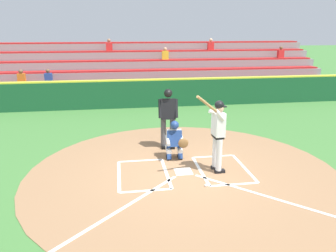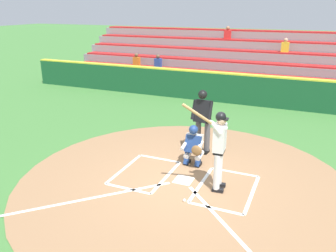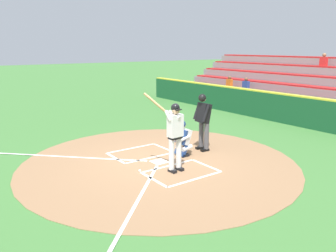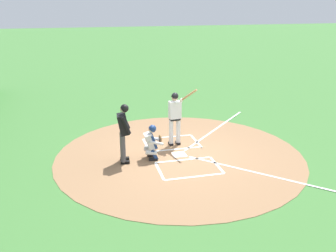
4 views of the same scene
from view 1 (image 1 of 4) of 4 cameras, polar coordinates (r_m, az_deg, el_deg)
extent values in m
plane|color=#427A38|center=(8.59, 2.68, -7.97)|extent=(120.00, 120.00, 0.00)
cylinder|color=#99704C|center=(8.59, 2.69, -7.94)|extent=(8.00, 8.00, 0.01)
cube|color=white|center=(8.58, 2.69, -7.88)|extent=(0.44, 0.44, 0.01)
cube|color=white|center=(9.63, 7.80, -5.23)|extent=(1.20, 0.08, 0.01)
cube|color=white|center=(8.07, 11.41, -9.89)|extent=(1.20, 0.08, 0.01)
cube|color=white|center=(8.68, 5.63, -7.67)|extent=(0.08, 1.80, 0.01)
cube|color=white|center=(9.03, 13.08, -7.03)|extent=(0.08, 1.80, 0.01)
cube|color=white|center=(9.28, -4.82, -5.99)|extent=(1.20, 0.08, 0.01)
cube|color=white|center=(7.65, -3.85, -11.13)|extent=(1.20, 0.08, 0.01)
cube|color=white|center=(8.51, -0.31, -8.08)|extent=(0.08, 1.80, 0.01)
cube|color=white|center=(8.44, -8.49, -8.51)|extent=(0.08, 1.80, 0.01)
cube|color=white|center=(6.61, -12.37, -16.34)|extent=(3.73, 3.73, 0.01)
cube|color=white|center=(7.55, 22.30, -12.86)|extent=(3.73, 3.73, 0.01)
cylinder|color=white|center=(8.65, 8.19, -4.37)|extent=(0.15, 0.15, 0.84)
cube|color=black|center=(8.83, 8.32, -7.10)|extent=(0.27, 0.14, 0.09)
cylinder|color=white|center=(8.42, 8.82, -4.98)|extent=(0.15, 0.15, 0.84)
cube|color=black|center=(8.61, 8.94, -7.77)|extent=(0.27, 0.14, 0.09)
cube|color=black|center=(8.38, 8.64, -1.67)|extent=(0.24, 0.36, 0.10)
cube|color=white|center=(8.29, 8.73, 0.36)|extent=(0.27, 0.42, 0.60)
sphere|color=tan|center=(8.19, 8.99, 3.13)|extent=(0.21, 0.21, 0.21)
sphere|color=black|center=(8.17, 8.88, 3.60)|extent=(0.23, 0.23, 0.23)
cube|color=black|center=(8.22, 9.58, 3.39)|extent=(0.12, 0.18, 0.02)
cylinder|color=white|center=(8.21, 8.45, 2.25)|extent=(0.43, 0.12, 0.21)
cylinder|color=white|center=(8.02, 8.99, 1.88)|extent=(0.27, 0.11, 0.29)
cylinder|color=#AD7F4C|center=(7.70, 6.94, 3.66)|extent=(0.66, 0.41, 0.53)
cylinder|color=#AD7F4C|center=(8.00, 8.64, 2.30)|extent=(0.10, 0.10, 0.08)
cube|color=black|center=(9.41, 2.06, -5.40)|extent=(0.13, 0.26, 0.09)
cube|color=navy|center=(9.32, 2.11, -4.61)|extent=(0.12, 0.25, 0.37)
cylinder|color=silver|center=(9.38, 2.02, -3.94)|extent=(0.16, 0.36, 0.21)
cube|color=black|center=(9.37, 0.12, -5.50)|extent=(0.13, 0.26, 0.09)
cube|color=navy|center=(9.27, 0.16, -4.71)|extent=(0.12, 0.25, 0.37)
cylinder|color=silver|center=(9.34, 0.07, -4.03)|extent=(0.16, 0.36, 0.21)
cube|color=silver|center=(9.25, 1.05, -1.99)|extent=(0.41, 0.37, 0.52)
cube|color=navy|center=(9.15, 1.15, -2.21)|extent=(0.42, 0.23, 0.46)
sphere|color=beige|center=(9.08, 1.13, 0.08)|extent=(0.21, 0.21, 0.21)
sphere|color=navy|center=(9.05, 1.15, 0.17)|extent=(0.24, 0.24, 0.24)
cylinder|color=silver|center=(9.13, 2.45, -2.39)|extent=(0.10, 0.45, 0.20)
cylinder|color=silver|center=(9.07, -0.04, -2.50)|extent=(0.10, 0.45, 0.20)
ellipsoid|color=brown|center=(8.96, 2.67, -2.99)|extent=(0.28, 0.11, 0.28)
cylinder|color=#4C4C51|center=(10.10, 0.78, -1.04)|extent=(0.16, 0.16, 0.86)
cube|color=black|center=(10.20, 0.79, -3.62)|extent=(0.15, 0.29, 0.09)
cylinder|color=#4C4C51|center=(10.08, -0.81, -1.07)|extent=(0.16, 0.16, 0.86)
cube|color=black|center=(10.18, -0.78, -3.65)|extent=(0.15, 0.29, 0.09)
cube|color=black|center=(9.85, 0.00, 2.98)|extent=(0.47, 0.40, 0.66)
sphere|color=beige|center=(9.71, 0.01, 5.62)|extent=(0.22, 0.22, 0.22)
sphere|color=black|center=(9.69, 0.02, 5.71)|extent=(0.25, 0.25, 0.25)
cylinder|color=black|center=(9.78, 1.43, 3.06)|extent=(0.12, 0.29, 0.56)
cylinder|color=black|center=(9.75, -1.38, 3.01)|extent=(0.12, 0.29, 0.56)
sphere|color=white|center=(7.87, 6.56, -10.18)|extent=(0.07, 0.07, 0.07)
cube|color=#19512D|center=(15.52, -2.73, 5.64)|extent=(22.00, 0.36, 1.25)
cube|color=yellow|center=(15.41, -2.76, 8.03)|extent=(22.00, 0.32, 0.06)
cube|color=gray|center=(16.60, -3.09, 4.94)|extent=(20.00, 0.85, 0.45)
cube|color=red|center=(16.54, -3.10, 5.84)|extent=(19.60, 0.72, 0.08)
cube|color=gray|center=(17.38, -3.38, 6.23)|extent=(20.00, 0.85, 0.90)
cube|color=red|center=(17.30, -3.41, 7.82)|extent=(19.60, 0.72, 0.08)
cube|color=gray|center=(18.18, -3.65, 7.40)|extent=(20.00, 0.85, 1.35)
cube|color=red|center=(18.08, -3.69, 9.64)|extent=(19.60, 0.72, 0.08)
cube|color=gray|center=(18.98, -3.90, 8.47)|extent=(20.00, 0.85, 1.80)
cube|color=red|center=(18.87, -3.95, 11.30)|extent=(19.60, 0.72, 0.08)
cube|color=gray|center=(19.79, -4.12, 9.46)|extent=(20.00, 0.85, 2.25)
cube|color=red|center=(19.68, -4.20, 12.82)|extent=(19.60, 0.72, 0.08)
cube|color=gray|center=(20.61, -4.34, 10.36)|extent=(20.00, 0.85, 2.70)
cube|color=red|center=(20.51, -4.42, 14.23)|extent=(19.60, 0.72, 0.08)
cube|color=red|center=(21.06, 18.92, 11.75)|extent=(0.36, 0.22, 0.46)
sphere|color=brown|center=(21.04, 19.01, 12.67)|extent=(0.20, 0.20, 0.20)
cube|color=red|center=(20.33, 7.40, 13.61)|extent=(0.36, 0.22, 0.46)
sphere|color=beige|center=(20.32, 7.43, 14.57)|extent=(0.20, 0.20, 0.20)
cube|color=yellow|center=(18.93, -0.49, 12.17)|extent=(0.36, 0.22, 0.46)
sphere|color=tan|center=(18.91, -0.49, 13.20)|extent=(0.20, 0.20, 0.20)
cube|color=red|center=(19.56, -10.15, 13.38)|extent=(0.36, 0.22, 0.46)
sphere|color=#9E7051|center=(19.54, -10.20, 14.38)|extent=(0.20, 0.20, 0.20)
cube|color=#284C9E|center=(17.47, -19.99, 7.85)|extent=(0.36, 0.22, 0.46)
sphere|color=brown|center=(17.43, -20.10, 8.95)|extent=(0.20, 0.20, 0.20)
cube|color=orange|center=(17.76, -24.03, 7.54)|extent=(0.36, 0.22, 0.46)
sphere|color=brown|center=(17.72, -24.15, 8.62)|extent=(0.20, 0.20, 0.20)
camera|label=2|loc=(4.23, 74.52, 10.95)|focal=36.66mm
camera|label=3|loc=(9.61, 67.59, 4.87)|focal=35.92mm
camera|label=4|loc=(14.04, -51.37, 15.72)|focal=39.26mm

